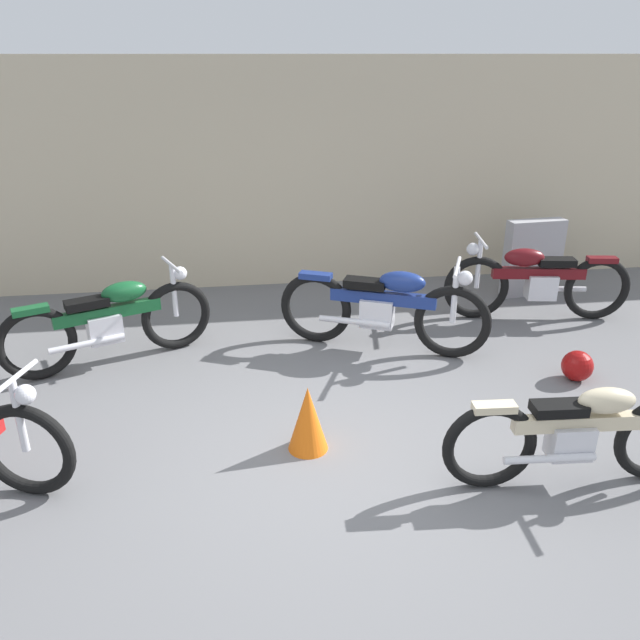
# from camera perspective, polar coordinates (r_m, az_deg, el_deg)

# --- Properties ---
(ground_plane) EXTENTS (40.00, 40.00, 0.00)m
(ground_plane) POSITION_cam_1_polar(r_m,az_deg,el_deg) (4.99, 1.25, -12.79)
(ground_plane) COLOR slate
(building_wall) EXTENTS (18.00, 0.30, 2.91)m
(building_wall) POSITION_cam_1_polar(r_m,az_deg,el_deg) (8.43, -3.32, 13.01)
(building_wall) COLOR beige
(building_wall) RESTS_ON ground_plane
(stone_marker) EXTENTS (0.76, 0.27, 0.99)m
(stone_marker) POSITION_cam_1_polar(r_m,az_deg,el_deg) (8.55, 18.69, 5.35)
(stone_marker) COLOR #9E9EA3
(stone_marker) RESTS_ON ground_plane
(helmet) EXTENTS (0.30, 0.30, 0.30)m
(helmet) POSITION_cam_1_polar(r_m,az_deg,el_deg) (6.54, 22.27, -3.86)
(helmet) COLOR maroon
(helmet) RESTS_ON ground_plane
(traffic_cone) EXTENTS (0.32, 0.32, 0.55)m
(traffic_cone) POSITION_cam_1_polar(r_m,az_deg,el_deg) (5.00, -1.11, -8.91)
(traffic_cone) COLOR orange
(traffic_cone) RESTS_ON ground_plane
(motorcycle_green) EXTENTS (1.98, 0.99, 0.95)m
(motorcycle_green) POSITION_cam_1_polar(r_m,az_deg,el_deg) (6.61, -18.41, -0.08)
(motorcycle_green) COLOR black
(motorcycle_green) RESTS_ON ground_plane
(motorcycle_cream) EXTENTS (1.95, 0.55, 0.88)m
(motorcycle_cream) POSITION_cam_1_polar(r_m,az_deg,el_deg) (4.92, 22.47, -9.44)
(motorcycle_cream) COLOR black
(motorcycle_cream) RESTS_ON ground_plane
(motorcycle_maroon) EXTENTS (2.15, 0.63, 0.97)m
(motorcycle_maroon) POSITION_cam_1_polar(r_m,az_deg,el_deg) (7.76, 18.96, 3.36)
(motorcycle_maroon) COLOR black
(motorcycle_maroon) RESTS_ON ground_plane
(motorcycle_blue) EXTENTS (2.08, 1.07, 1.00)m
(motorcycle_blue) POSITION_cam_1_polar(r_m,az_deg,el_deg) (6.57, 5.84, 1.17)
(motorcycle_blue) COLOR black
(motorcycle_blue) RESTS_ON ground_plane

